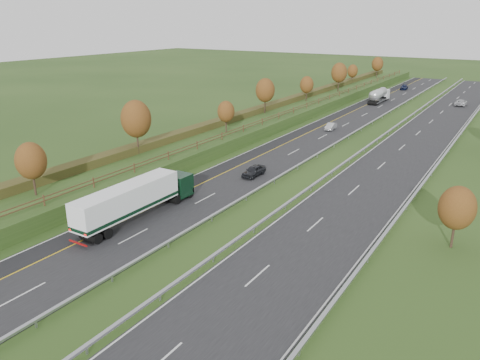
{
  "coord_description": "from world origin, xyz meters",
  "views": [
    {
      "loc": [
        31.96,
        -18.61,
        20.17
      ],
      "look_at": [
        4.53,
        25.48,
        2.2
      ],
      "focal_mm": 35.0,
      "sensor_mm": 36.0,
      "label": 1
    }
  ],
  "objects_px": {
    "car_dark_near": "(254,171)",
    "car_small_far": "(404,87)",
    "box_lorry": "(136,199)",
    "car_silver_mid": "(331,126)",
    "road_tanker": "(379,95)",
    "car_oncoming": "(461,103)"
  },
  "relations": [
    {
      "from": "car_small_far",
      "to": "box_lorry",
      "type": "bearing_deg",
      "value": -95.28
    },
    {
      "from": "road_tanker",
      "to": "car_silver_mid",
      "type": "bearing_deg",
      "value": -88.17
    },
    {
      "from": "car_dark_near",
      "to": "car_silver_mid",
      "type": "bearing_deg",
      "value": 93.59
    },
    {
      "from": "box_lorry",
      "to": "car_dark_near",
      "type": "relative_size",
      "value": 3.82
    },
    {
      "from": "car_silver_mid",
      "to": "car_small_far",
      "type": "relative_size",
      "value": 0.86
    },
    {
      "from": "box_lorry",
      "to": "road_tanker",
      "type": "distance_m",
      "value": 86.4
    },
    {
      "from": "car_dark_near",
      "to": "car_oncoming",
      "type": "distance_m",
      "value": 75.02
    },
    {
      "from": "car_dark_near",
      "to": "car_silver_mid",
      "type": "height_order",
      "value": "car_dark_near"
    },
    {
      "from": "car_silver_mid",
      "to": "road_tanker",
      "type": "bearing_deg",
      "value": 87.42
    },
    {
      "from": "car_dark_near",
      "to": "car_small_far",
      "type": "relative_size",
      "value": 0.94
    },
    {
      "from": "box_lorry",
      "to": "car_small_far",
      "type": "distance_m",
      "value": 112.95
    },
    {
      "from": "car_small_far",
      "to": "car_oncoming",
      "type": "bearing_deg",
      "value": -53.15
    },
    {
      "from": "box_lorry",
      "to": "car_dark_near",
      "type": "height_order",
      "value": "box_lorry"
    },
    {
      "from": "road_tanker",
      "to": "car_dark_near",
      "type": "relative_size",
      "value": 2.63
    },
    {
      "from": "road_tanker",
      "to": "car_dark_near",
      "type": "xyz_separation_m",
      "value": [
        2.68,
        -67.46,
        -1.1
      ]
    },
    {
      "from": "box_lorry",
      "to": "car_silver_mid",
      "type": "relative_size",
      "value": 4.16
    },
    {
      "from": "box_lorry",
      "to": "car_silver_mid",
      "type": "height_order",
      "value": "box_lorry"
    },
    {
      "from": "car_silver_mid",
      "to": "car_oncoming",
      "type": "distance_m",
      "value": 44.97
    },
    {
      "from": "road_tanker",
      "to": "car_oncoming",
      "type": "distance_m",
      "value": 19.34
    },
    {
      "from": "car_dark_near",
      "to": "box_lorry",
      "type": "bearing_deg",
      "value": -99.0
    },
    {
      "from": "car_small_far",
      "to": "car_oncoming",
      "type": "distance_m",
      "value": 27.73
    },
    {
      "from": "car_silver_mid",
      "to": "car_dark_near",
      "type": "bearing_deg",
      "value": -91.64
    }
  ]
}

